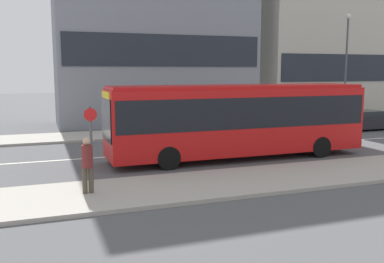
% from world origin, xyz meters
% --- Properties ---
extents(ground_plane, '(120.00, 120.00, 0.00)m').
position_xyz_m(ground_plane, '(0.00, 0.00, 0.00)').
color(ground_plane, '#4F4F51').
extents(sidewalk_near, '(44.00, 3.50, 0.13)m').
position_xyz_m(sidewalk_near, '(0.00, -6.25, 0.07)').
color(sidewalk_near, '#A39E93').
rests_on(sidewalk_near, ground_plane).
extents(sidewalk_far, '(44.00, 3.50, 0.13)m').
position_xyz_m(sidewalk_far, '(0.00, 6.25, 0.07)').
color(sidewalk_far, '#A39E93').
rests_on(sidewalk_far, ground_plane).
extents(lane_centerline, '(41.80, 0.16, 0.01)m').
position_xyz_m(lane_centerline, '(0.00, 0.00, 0.00)').
color(lane_centerline, silver).
rests_on(lane_centerline, ground_plane).
extents(apartment_block_right_tower, '(14.66, 4.43, 15.11)m').
position_xyz_m(apartment_block_right_tower, '(19.63, 11.68, 7.55)').
color(apartment_block_right_tower, '#B7B2A3').
rests_on(apartment_block_right_tower, ground_plane).
extents(city_bus, '(11.80, 2.55, 3.31)m').
position_xyz_m(city_bus, '(3.16, -2.27, 1.90)').
color(city_bus, red).
rests_on(city_bus, ground_plane).
extents(parked_car_0, '(4.25, 1.90, 1.29)m').
position_xyz_m(parked_car_0, '(15.21, 3.28, 0.62)').
color(parked_car_0, black).
rests_on(parked_car_0, ground_plane).
extents(pedestrian_near_stop, '(0.35, 0.34, 1.77)m').
position_xyz_m(pedestrian_near_stop, '(-3.94, -6.10, 1.14)').
color(pedestrian_near_stop, '#4C4233').
rests_on(pedestrian_near_stop, sidewalk_near).
extents(bus_stop_sign, '(0.44, 0.12, 2.63)m').
position_xyz_m(bus_stop_sign, '(-3.65, -4.86, 1.67)').
color(bus_stop_sign, '#4C4C51').
rests_on(bus_stop_sign, sidewalk_near).
extents(street_lamp, '(0.36, 0.36, 7.72)m').
position_xyz_m(street_lamp, '(15.31, 5.39, 4.77)').
color(street_lamp, '#4C4C51').
rests_on(street_lamp, sidewalk_far).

